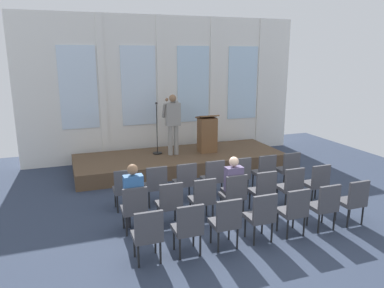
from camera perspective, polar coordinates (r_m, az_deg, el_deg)
ground_plane at (r=7.77m, az=6.82°, el=-11.51°), size 13.40×13.40×0.00m
rear_partition at (r=11.91m, az=-3.84°, el=8.70°), size 9.03×0.14×4.50m
stage_platform at (r=10.97m, az=-1.90°, el=-2.65°), size 6.12×2.18×0.41m
speaker at (r=10.69m, az=-3.03°, el=3.76°), size 0.50×0.69×1.79m
mic_stand at (r=10.96m, az=-5.45°, el=0.21°), size 0.28×0.28×1.55m
lectern at (r=11.09m, az=2.39°, el=1.57°), size 0.60×0.48×1.16m
chair_r0_c0 at (r=8.05m, az=-10.48°, el=-6.60°), size 0.46×0.44×0.94m
chair_r0_c1 at (r=8.18m, az=-5.68°, el=-6.11°), size 0.46×0.44×0.94m
chair_r0_c2 at (r=8.36m, az=-1.06°, el=-5.60°), size 0.46×0.44×0.94m
chair_r0_c3 at (r=8.59m, az=3.32°, el=-5.07°), size 0.46×0.44×0.94m
chair_r0_c4 at (r=8.87m, az=7.45°, el=-4.55°), size 0.46×0.44×0.94m
chair_r0_c5 at (r=9.20m, az=11.30°, el=-4.05°), size 0.46×0.44×0.94m
chair_r0_c6 at (r=9.56m, az=14.87°, el=-3.56°), size 0.46×0.44×0.94m
chair_r1_c0 at (r=7.04m, az=-8.98°, el=-9.61°), size 0.46×0.44×0.94m
audience_r1_c0 at (r=7.03m, az=-9.17°, el=-7.77°), size 0.36×0.39×1.35m
chair_r1_c1 at (r=7.18m, az=-3.50°, el=-8.96°), size 0.46×0.44×0.94m
chair_r1_c2 at (r=7.39m, az=1.71°, el=-8.28°), size 0.46×0.44×0.94m
chair_r1_c3 at (r=7.65m, az=6.58°, el=-7.57°), size 0.46×0.44×0.94m
audience_r1_c3 at (r=7.65m, az=6.34°, el=-6.07°), size 0.36×0.39×1.29m
chair_r1_c4 at (r=7.96m, az=11.08°, el=-6.87°), size 0.46×0.44×0.94m
chair_r1_c5 at (r=8.32m, az=15.20°, el=-6.19°), size 0.46×0.44×0.94m
chair_r1_c6 at (r=8.72m, az=18.96°, el=-5.54°), size 0.46×0.44×0.94m
chair_r2_c0 at (r=6.06m, az=-6.94°, el=-13.59°), size 0.46×0.44×0.94m
chair_r2_c1 at (r=6.22m, az=-0.57°, el=-12.70°), size 0.46×0.44×0.94m
chair_r2_c2 at (r=6.46m, az=5.35°, el=-11.72°), size 0.46×0.44×0.94m
chair_r2_c3 at (r=6.76m, az=10.77°, el=-10.72°), size 0.46×0.44×0.94m
chair_r2_c4 at (r=7.11m, az=15.66°, el=-9.73°), size 0.46×0.44×0.94m
chair_r2_c5 at (r=7.51m, az=20.03°, el=-8.77°), size 0.46×0.44×0.94m
chair_r2_c6 at (r=7.95m, az=23.92°, el=-7.88°), size 0.46×0.44×0.94m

